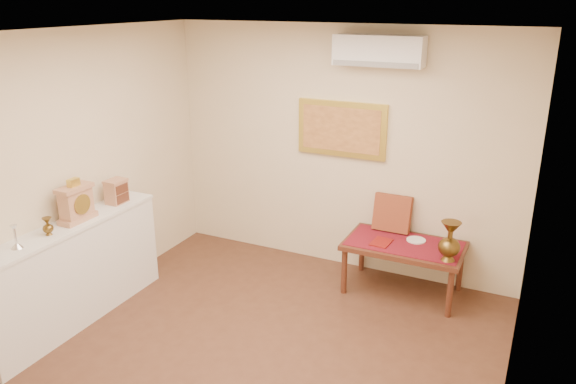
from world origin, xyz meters
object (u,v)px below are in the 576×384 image
Objects in this scene: brass_urn_tall at (450,237)px; display_ledge at (73,273)px; mantel_clock at (76,203)px; low_table at (404,250)px; wooden_chest at (117,191)px.

brass_urn_tall is 3.58m from display_ledge.
low_table is (2.66, 1.74, -0.67)m from mantel_clock.
mantel_clock is at bearing -153.86° from brass_urn_tall.
brass_urn_tall is 3.51m from mantel_clock.
mantel_clock is (0.01, 0.14, 0.66)m from display_ledge.
display_ledge is 8.28× the size of wooden_chest.
mantel_clock is at bearing -89.84° from wooden_chest.
wooden_chest reaches higher than brass_urn_tall.
mantel_clock is 1.68× the size of wooden_chest.
low_table is (2.67, 1.88, -0.01)m from display_ledge.
wooden_chest is (-0.00, 0.53, -0.05)m from mantel_clock.
low_table is at bearing 33.24° from mantel_clock.
brass_urn_tall is 3.31m from wooden_chest.
brass_urn_tall is 1.96× the size of wooden_chest.
wooden_chest is (0.01, 0.67, 0.61)m from display_ledge.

